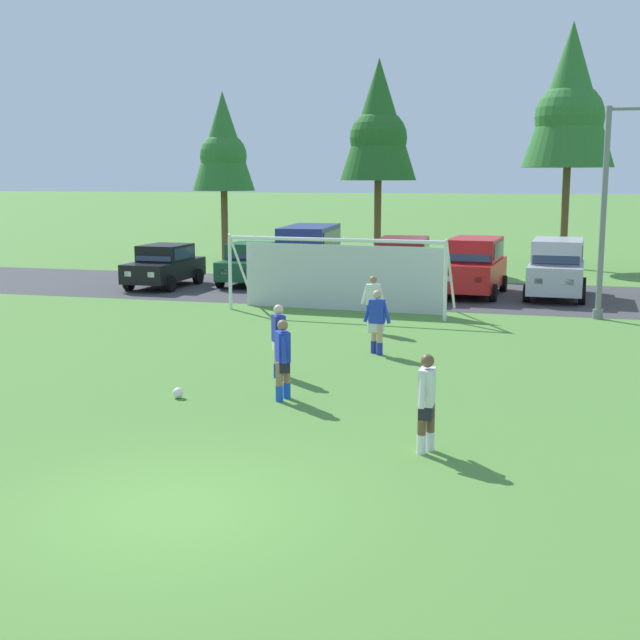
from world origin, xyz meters
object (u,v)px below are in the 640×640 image
Objects in this scene: parked_car_slot_left at (251,263)px; parked_car_slot_center_right at (474,266)px; player_winger_right at (377,322)px; parked_car_slot_right at (557,268)px; player_defender_far at (279,341)px; parked_car_slot_far_left at (165,266)px; player_trailing_back at (283,360)px; soccer_ball at (178,393)px; player_striker_near at (427,403)px; street_lamp at (610,210)px; player_winger_left at (373,304)px; parked_car_slot_center_left at (309,256)px; parked_car_slot_center at (402,266)px; soccer_goal at (340,273)px.

parked_car_slot_center_right reaches higher than parked_car_slot_left.
parked_car_slot_right is at bearing 69.09° from player_winger_right.
parked_car_slot_far_left is (-9.27, 13.72, 0.05)m from player_defender_far.
parked_car_slot_right reaches higher than player_trailing_back.
soccer_ball is 0.13× the size of player_striker_near.
player_striker_near is 4.12m from player_trailing_back.
parked_car_slot_far_left is (-9.97, 15.62, 0.05)m from player_trailing_back.
parked_car_slot_right reaches higher than player_defender_far.
parked_car_slot_far_left is 17.41m from street_lamp.
parked_car_slot_left is (-7.13, 9.56, 0.05)m from player_winger_left.
player_striker_near is 5.95m from player_defender_far.
player_winger_right is 0.25× the size of street_lamp.
player_winger_right is 12.60m from parked_car_slot_center_left.
street_lamp is at bearing 75.98° from player_striker_near.
player_defender_far is 16.68m from parked_car_slot_left.
parked_car_slot_center is (6.66, -1.67, 0.24)m from parked_car_slot_left.
street_lamp is at bearing 54.18° from soccer_ball.
parked_car_slot_left reaches higher than player_trailing_back.
parked_car_slot_right is 5.31m from street_lamp.
parked_car_slot_center_left is (-4.33, 8.58, 0.52)m from player_winger_left.
player_defender_far is at bearing -126.89° from street_lamp.
player_winger_left is 11.93m from parked_car_slot_left.
player_winger_left is 9.62m from parked_car_slot_center_left.
parked_car_slot_left is 9.33m from parked_car_slot_center_right.
player_winger_right is 1.00× the size of player_trailing_back.
player_striker_near is 0.39× the size of parked_car_slot_far_left.
player_trailing_back is 0.35× the size of parked_car_slot_right.
soccer_ball is 17.53m from parked_car_slot_center_right.
player_winger_left is 1.00× the size of player_winger_right.
player_winger_right is at bearing 60.81° from player_defender_far.
parked_car_slot_center_left is at bearing -19.31° from parked_car_slot_left.
soccer_ball is at bearing -104.91° from parked_car_slot_center_right.
parked_car_slot_center_right is at bearing 75.09° from soccer_ball.
player_defender_far is 0.33× the size of parked_car_slot_center_left.
player_winger_right is at bearing 107.15° from player_striker_near.
player_trailing_back is 0.33× the size of parked_car_slot_center_left.
parked_car_slot_right is (7.01, 5.15, -0.18)m from soccer_goal.
soccer_ball is 2.82m from player_defender_far.
parked_car_slot_far_left is at bearing 135.45° from player_winger_right.
parked_car_slot_center is at bearing -10.08° from parked_car_slot_center_left.
player_striker_near is 0.35× the size of parked_car_slot_center_right.
player_defender_far is at bearing -76.88° from parked_car_slot_center_left.
parked_car_slot_center_right reaches higher than player_trailing_back.
street_lamp is at bearing -21.94° from parked_car_slot_center_left.
parked_car_slot_center is at bearing -171.58° from parked_car_slot_right.
player_striker_near is 1.00× the size of player_defender_far.
soccer_goal is at bearing -176.02° from street_lamp.
player_winger_right is 10.92m from parked_car_slot_center.
parked_car_slot_center_left is 0.75× the size of street_lamp.
player_striker_near is at bearing -63.08° from parked_car_slot_left.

